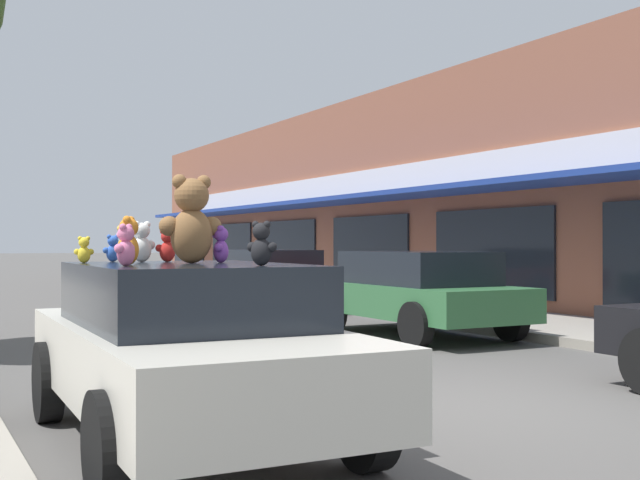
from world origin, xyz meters
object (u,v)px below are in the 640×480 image
at_px(teddy_bear_red, 167,246).
at_px(teddy_bear_blue, 113,249).
at_px(plush_art_car, 187,346).
at_px(teddy_bear_yellow, 84,250).
at_px(teddy_bear_giant, 191,221).
at_px(teddy_bear_orange, 128,241).
at_px(teddy_bear_pink, 126,246).
at_px(parked_car_far_center, 417,290).
at_px(teddy_bear_purple, 221,245).
at_px(teddy_bear_black, 261,244).
at_px(parked_car_far_right, 271,277).
at_px(teddy_bear_white, 142,242).

bearing_deg(teddy_bear_red, teddy_bear_blue, -12.81).
bearing_deg(plush_art_car, teddy_bear_yellow, 135.93).
height_order(teddy_bear_giant, teddy_bear_orange, teddy_bear_giant).
height_order(teddy_bear_pink, parked_car_far_center, teddy_bear_pink).
distance_m(teddy_bear_giant, teddy_bear_pink, 0.94).
bearing_deg(teddy_bear_pink, teddy_bear_red, -165.55).
relative_size(teddy_bear_red, parked_car_far_center, 0.07).
xyz_separation_m(teddy_bear_purple, teddy_bear_black, (-0.03, -0.92, 0.01)).
bearing_deg(teddy_bear_red, teddy_bear_black, 121.33).
bearing_deg(teddy_bear_blue, teddy_bear_orange, 77.21).
relative_size(teddy_bear_giant, teddy_bear_black, 2.22).
bearing_deg(teddy_bear_purple, teddy_bear_yellow, -92.13).
xyz_separation_m(teddy_bear_purple, teddy_bear_orange, (-0.83, -0.21, 0.03)).
distance_m(teddy_bear_purple, teddy_bear_pink, 1.10).
bearing_deg(teddy_bear_orange, parked_car_far_right, -178.85).
bearing_deg(parked_car_far_center, teddy_bear_yellow, -145.15).
distance_m(teddy_bear_purple, parked_car_far_right, 12.54).
bearing_deg(teddy_bear_blue, teddy_bear_pink, 74.64).
relative_size(teddy_bear_purple, parked_car_far_right, 0.08).
xyz_separation_m(teddy_bear_pink, parked_car_far_center, (6.48, 5.68, -0.78)).
relative_size(teddy_bear_pink, teddy_bear_red, 1.05).
bearing_deg(teddy_bear_white, teddy_bear_yellow, -3.72).
bearing_deg(teddy_bear_giant, plush_art_car, 64.02).
bearing_deg(plush_art_car, teddy_bear_red, 86.86).
height_order(teddy_bear_white, parked_car_far_center, teddy_bear_white).
relative_size(teddy_bear_yellow, parked_car_far_center, 0.05).
xyz_separation_m(teddy_bear_orange, parked_car_far_center, (6.37, 5.32, -0.82)).
height_order(teddy_bear_giant, teddy_bear_yellow, teddy_bear_giant).
bearing_deg(teddy_bear_black, parked_car_far_right, -64.24).
xyz_separation_m(teddy_bear_yellow, teddy_bear_blue, (0.32, 0.34, 0.01)).
distance_m(plush_art_car, parked_car_far_right, 12.79).
bearing_deg(teddy_bear_blue, teddy_bear_black, 104.61).
height_order(teddy_bear_pink, teddy_bear_red, teddy_bear_pink).
bearing_deg(parked_car_far_center, teddy_bear_purple, -137.32).
bearing_deg(parked_car_far_center, teddy_bear_red, -142.18).
distance_m(teddy_bear_black, teddy_bear_red, 1.53).
height_order(teddy_bear_yellow, teddy_bear_red, teddy_bear_red).
xyz_separation_m(teddy_bear_pink, teddy_bear_blue, (0.25, 1.45, -0.03)).
bearing_deg(teddy_bear_purple, teddy_bear_blue, -115.71).
distance_m(teddy_bear_orange, teddy_bear_red, 0.98).
bearing_deg(teddy_bear_giant, parked_car_far_right, -114.97).
relative_size(plush_art_car, parked_car_far_right, 1.05).
bearing_deg(teddy_bear_orange, teddy_bear_white, -171.41).
height_order(teddy_bear_giant, teddy_bear_black, teddy_bear_giant).
height_order(teddy_bear_yellow, teddy_bear_white, teddy_bear_white).
bearing_deg(teddy_bear_orange, teddy_bear_pink, 12.88).
bearing_deg(parked_car_far_center, teddy_bear_pink, -138.78).
xyz_separation_m(teddy_bear_purple, teddy_bear_yellow, (-1.01, 0.55, -0.04)).
height_order(teddy_bear_pink, parked_car_far_right, teddy_bear_pink).
bearing_deg(parked_car_far_right, teddy_bear_black, -114.64).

